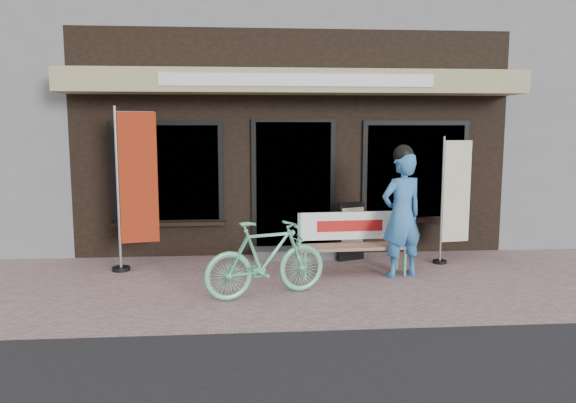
{
  "coord_description": "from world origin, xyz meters",
  "views": [
    {
      "loc": [
        -0.82,
        -6.98,
        2.1
      ],
      "look_at": [
        -0.19,
        0.7,
        1.05
      ],
      "focal_mm": 35.0,
      "sensor_mm": 36.0,
      "label": 1
    }
  ],
  "objects": [
    {
      "name": "storefront",
      "position": [
        0.0,
        4.96,
        2.99
      ],
      "size": [
        7.0,
        6.77,
        6.0
      ],
      "color": "black",
      "rests_on": "ground"
    },
    {
      "name": "bench",
      "position": [
        0.72,
        0.76,
        0.51
      ],
      "size": [
        1.62,
        0.5,
        0.87
      ],
      "rotation": [
        0.0,
        0.0,
        0.06
      ],
      "color": "#62C198",
      "rests_on": "ground"
    },
    {
      "name": "person",
      "position": [
        1.37,
        0.52,
        0.9
      ],
      "size": [
        0.73,
        0.6,
        1.84
      ],
      "rotation": [
        0.0,
        0.0,
        0.33
      ],
      "color": "teal",
      "rests_on": "ground"
    },
    {
      "name": "menu_stand",
      "position": [
        0.86,
        1.51,
        0.47
      ],
      "size": [
        0.45,
        0.25,
        0.91
      ],
      "rotation": [
        0.0,
        0.0,
        0.38
      ],
      "color": "black",
      "rests_on": "ground"
    },
    {
      "name": "nobori_cream",
      "position": [
        2.38,
        1.23,
        1.0
      ],
      "size": [
        0.57,
        0.24,
        1.94
      ],
      "rotation": [
        0.0,
        0.0,
        0.14
      ],
      "color": "gray",
      "rests_on": "ground"
    },
    {
      "name": "ground",
      "position": [
        0.0,
        0.0,
        0.0
      ],
      "size": [
        70.0,
        70.0,
        0.0
      ],
      "primitive_type": "plane",
      "color": "#A6807F",
      "rests_on": "ground"
    },
    {
      "name": "nobori_red",
      "position": [
        -2.36,
        1.19,
        1.22
      ],
      "size": [
        0.7,
        0.31,
        2.37
      ],
      "rotation": [
        0.0,
        0.0,
        0.21
      ],
      "color": "gray",
      "rests_on": "ground"
    },
    {
      "name": "bicycle",
      "position": [
        -0.54,
        -0.26,
        0.48
      ],
      "size": [
        1.64,
        0.94,
        0.95
      ],
      "primitive_type": "imported",
      "rotation": [
        0.0,
        0.0,
        1.91
      ],
      "color": "#62C198",
      "rests_on": "ground"
    }
  ]
}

